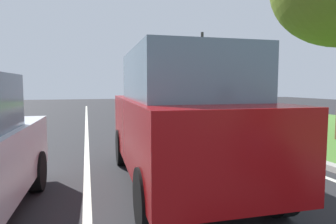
# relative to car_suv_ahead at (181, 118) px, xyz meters

# --- Properties ---
(ground_plane) EXTENTS (60.00, 60.00, 0.00)m
(ground_plane) POSITION_rel_car_suv_ahead_xyz_m (-0.88, 5.18, -1.17)
(ground_plane) COLOR #262628
(lane_line_center) EXTENTS (0.12, 32.00, 0.01)m
(lane_line_center) POSITION_rel_car_suv_ahead_xyz_m (-1.58, 5.18, -1.16)
(lane_line_center) COLOR silver
(lane_line_center) RESTS_ON ground
(lane_line_right_edge) EXTENTS (0.12, 32.00, 0.01)m
(lane_line_right_edge) POSITION_rel_car_suv_ahead_xyz_m (2.72, 5.18, -1.16)
(lane_line_right_edge) COLOR silver
(lane_line_right_edge) RESTS_ON ground
(grass_verge_right) EXTENTS (9.00, 48.00, 0.06)m
(grass_verge_right) POSITION_rel_car_suv_ahead_xyz_m (7.62, 5.18, -1.14)
(grass_verge_right) COLOR #47752D
(grass_verge_right) RESTS_ON ground
(curb_right) EXTENTS (0.24, 48.00, 0.12)m
(curb_right) POSITION_rel_car_suv_ahead_xyz_m (3.22, 5.18, -1.11)
(curb_right) COLOR #9E9B93
(curb_right) RESTS_ON ground
(car_suv_ahead) EXTENTS (2.06, 4.54, 2.28)m
(car_suv_ahead) POSITION_rel_car_suv_ahead_xyz_m (0.00, 0.00, 0.00)
(car_suv_ahead) COLOR maroon
(car_suv_ahead) RESTS_ON ground
(traffic_light_near_right) EXTENTS (0.32, 0.50, 4.38)m
(traffic_light_near_right) POSITION_rel_car_suv_ahead_xyz_m (4.09, 9.03, 1.73)
(traffic_light_near_right) COLOR #2D2D2D
(traffic_light_near_right) RESTS_ON ground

